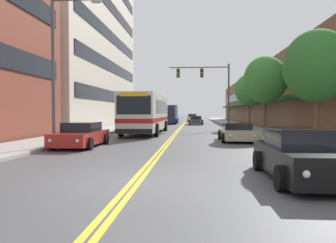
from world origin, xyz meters
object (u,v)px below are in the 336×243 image
at_px(car_white_moving_second, 192,118).
at_px(street_tree_right_near, 317,66).
at_px(car_dark_grey_moving_lead, 196,121).
at_px(street_tree_right_far, 250,90).
at_px(car_beige_parked_right_mid, 237,132).
at_px(traffic_signal_mast, 209,83).
at_px(car_red_parked_left_near, 81,135).
at_px(street_tree_right_mid, 265,80).
at_px(city_bus, 147,112).
at_px(street_lamp_left_near, 61,58).
at_px(car_black_parked_right_foreground, 300,156).
at_px(car_champagne_parked_left_mid, 147,122).
at_px(fire_hydrant, 285,138).
at_px(box_truck, 169,114).

height_order(car_white_moving_second, street_tree_right_near, street_tree_right_near).
distance_m(car_dark_grey_moving_lead, street_tree_right_far, 14.31).
height_order(car_beige_parked_right_mid, traffic_signal_mast, traffic_signal_mast).
bearing_deg(car_red_parked_left_near, street_tree_right_mid, 34.64).
relative_size(city_bus, car_dark_grey_moving_lead, 2.85).
bearing_deg(city_bus, car_dark_grey_moving_lead, 77.02).
bearing_deg(car_beige_parked_right_mid, car_dark_grey_moving_lead, 95.27).
distance_m(car_red_parked_left_near, street_lamp_left_near, 4.11).
distance_m(car_black_parked_right_foreground, traffic_signal_mast, 26.14).
distance_m(car_champagne_parked_left_mid, traffic_signal_mast, 10.49).
distance_m(car_champagne_parked_left_mid, car_white_moving_second, 23.37).
relative_size(car_beige_parked_right_mid, street_tree_right_mid, 0.77).
bearing_deg(car_white_moving_second, fire_hydrant, -84.38).
height_order(car_red_parked_left_near, traffic_signal_mast, traffic_signal_mast).
relative_size(box_truck, street_lamp_left_near, 1.02).
height_order(city_bus, street_lamp_left_near, street_lamp_left_near).
distance_m(car_red_parked_left_near, street_tree_right_far, 21.29).
relative_size(car_white_moving_second, street_tree_right_mid, 0.81).
relative_size(car_champagne_parked_left_mid, box_truck, 0.62).
bearing_deg(car_red_parked_left_near, street_lamp_left_near, -111.36).
relative_size(city_bus, traffic_signal_mast, 1.82).
bearing_deg(car_champagne_parked_left_mid, car_dark_grey_moving_lead, 45.09).
relative_size(street_tree_right_near, fire_hydrant, 6.16).
bearing_deg(car_dark_grey_moving_lead, car_beige_parked_right_mid, -84.73).
bearing_deg(car_black_parked_right_foreground, car_champagne_parked_left_mid, 105.42).
xyz_separation_m(car_dark_grey_moving_lead, fire_hydrant, (4.09, -30.81, -0.05)).
distance_m(street_lamp_left_near, street_tree_right_far, 22.41).
height_order(car_black_parked_right_foreground, car_dark_grey_moving_lead, car_black_parked_right_foreground).
bearing_deg(car_red_parked_left_near, street_tree_right_near, -13.65).
height_order(city_bus, car_red_parked_left_near, city_bus).
relative_size(car_dark_grey_moving_lead, street_tree_right_near, 0.85).
height_order(city_bus, car_dark_grey_moving_lead, city_bus).
xyz_separation_m(street_tree_right_mid, street_tree_right_far, (0.51, 9.75, -0.10)).
distance_m(car_dark_grey_moving_lead, traffic_signal_mast, 13.02).
bearing_deg(traffic_signal_mast, car_beige_parked_right_mid, -85.23).
bearing_deg(car_beige_parked_right_mid, street_lamp_left_near, -149.59).
height_order(car_champagne_parked_left_mid, street_tree_right_near, street_tree_right_near).
bearing_deg(car_dark_grey_moving_lead, box_truck, 142.17).
distance_m(car_champagne_parked_left_mid, street_tree_right_far, 13.79).
xyz_separation_m(city_bus, street_lamp_left_near, (-2.42, -12.63, 2.63)).
xyz_separation_m(city_bus, street_tree_right_mid, (9.27, -3.59, 2.36)).
xyz_separation_m(car_black_parked_right_foreground, box_truck, (-6.70, 41.19, 0.87)).
bearing_deg(street_tree_right_mid, street_lamp_left_near, -142.26).
height_order(car_beige_parked_right_mid, street_tree_right_far, street_tree_right_far).
bearing_deg(street_lamp_left_near, traffic_signal_mast, 67.46).
distance_m(car_beige_parked_right_mid, fire_hydrant, 4.93).
relative_size(car_black_parked_right_foreground, car_white_moving_second, 0.97).
bearing_deg(car_red_parked_left_near, city_bus, 80.48).
bearing_deg(fire_hydrant, car_red_parked_left_near, 176.86).
bearing_deg(fire_hydrant, street_lamp_left_near, -175.98).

